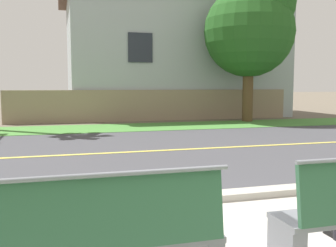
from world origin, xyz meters
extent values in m
plane|color=#665B4C|center=(0.00, 8.00, 0.00)|extent=(140.00, 140.00, 0.00)
cube|color=#ADA89E|center=(0.00, 2.35, 0.06)|extent=(44.00, 0.30, 0.11)
cube|color=#424247|center=(0.00, 6.50, 0.00)|extent=(52.00, 8.00, 0.01)
cube|color=#E0CC4C|center=(0.00, 6.50, 0.01)|extent=(48.00, 0.14, 0.01)
cube|color=#478438|center=(0.00, 11.87, 0.01)|extent=(48.00, 2.80, 0.02)
cube|color=slate|center=(-1.27, 0.33, 0.42)|extent=(1.94, 0.44, 0.05)
cube|color=#285138|center=(-1.27, 0.14, 0.71)|extent=(1.87, 0.12, 0.52)
cylinder|color=slate|center=(-1.27, 0.13, 0.99)|extent=(1.94, 0.04, 0.04)
cube|color=slate|center=(0.37, 0.33, 0.23)|extent=(0.14, 0.40, 0.45)
cube|color=black|center=(1.25, 0.79, 0.04)|extent=(0.09, 0.24, 0.07)
cylinder|color=brown|center=(6.54, 12.88, 1.23)|extent=(0.46, 0.46, 2.45)
sphere|color=#23561E|center=(6.54, 12.88, 3.93)|extent=(3.93, 3.93, 3.93)
sphere|color=#23561E|center=(7.04, 12.58, 5.11)|extent=(2.75, 2.75, 2.75)
cube|color=gray|center=(2.75, 14.44, 0.70)|extent=(13.00, 0.36, 1.40)
cube|color=#A3ADB2|center=(4.48, 17.64, 2.97)|extent=(10.86, 6.40, 5.94)
cube|color=#232833|center=(2.04, 14.41, 3.27)|extent=(1.10, 0.06, 1.30)
cube|color=#232833|center=(6.93, 14.41, 3.27)|extent=(1.10, 0.06, 1.30)
camera|label=1|loc=(-1.51, -2.48, 1.60)|focal=41.00mm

